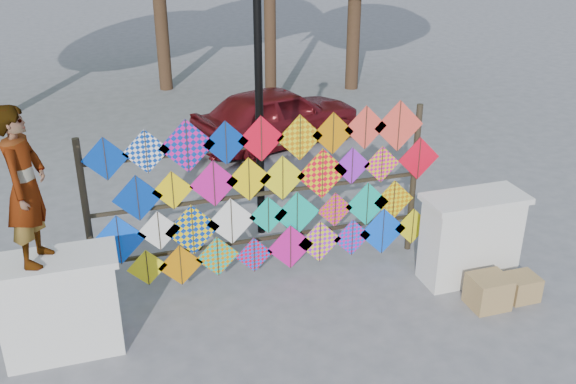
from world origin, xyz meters
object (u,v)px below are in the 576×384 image
object	(u,v)px
kite_rack	(272,196)
lamppost	(258,67)
sedan	(278,116)
vendor_woman	(25,187)

from	to	relation	value
kite_rack	lamppost	bearing A→B (deg)	81.70
sedan	lamppost	bearing A→B (deg)	141.51
vendor_woman	lamppost	world-z (taller)	lamppost
kite_rack	lamppost	distance (m)	1.95
kite_rack	vendor_woman	distance (m)	3.23
kite_rack	vendor_woman	size ratio (longest dim) A/B	2.79
vendor_woman	kite_rack	bearing A→B (deg)	-55.30
vendor_woman	sedan	xyz separation A→B (m)	(4.55, 6.01, -1.52)
kite_rack	sedan	bearing A→B (deg)	72.47
kite_rack	lamppost	size ratio (longest dim) A/B	1.11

